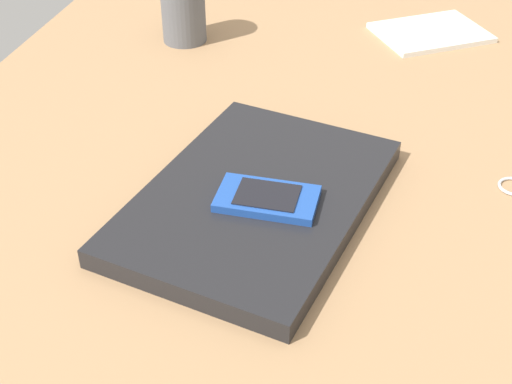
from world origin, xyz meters
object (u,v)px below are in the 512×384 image
at_px(cell_phone_on_laptop, 267,198).
at_px(notepad, 431,33).
at_px(laptop_closed, 256,199).
at_px(pen_cup, 183,6).

xyz_separation_m(cell_phone_on_laptop, notepad, (-0.51, 0.15, -0.02)).
relative_size(laptop_closed, notepad, 1.95).
height_order(laptop_closed, pen_cup, pen_cup).
bearing_deg(pen_cup, notepad, 105.97).
height_order(laptop_closed, notepad, laptop_closed).
height_order(cell_phone_on_laptop, pen_cup, pen_cup).
distance_m(cell_phone_on_laptop, pen_cup, 0.46).
bearing_deg(notepad, pen_cup, -106.63).
relative_size(cell_phone_on_laptop, pen_cup, 0.95).
bearing_deg(cell_phone_on_laptop, notepad, 163.63).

